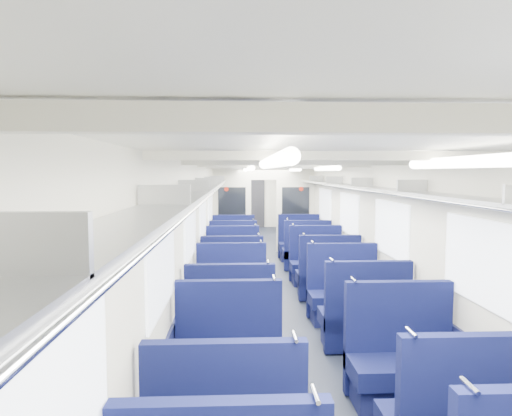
{
  "coord_description": "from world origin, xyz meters",
  "views": [
    {
      "loc": [
        -0.75,
        -8.92,
        2.2
      ],
      "look_at": [
        -0.24,
        2.73,
        1.27
      ],
      "focal_mm": 31.28,
      "sensor_mm": 36.0,
      "label": 1
    }
  ],
  "objects_px": {
    "seat_7": "(402,365)",
    "seat_14": "(233,266)",
    "seat_10": "(231,296)",
    "seat_13": "(328,278)",
    "seat_12": "(232,280)",
    "seat_19": "(299,246)",
    "bulkhead": "(264,208)",
    "end_door": "(255,202)",
    "seat_9": "(364,321)",
    "seat_11": "(344,297)",
    "seat_8": "(230,325)",
    "seat_18": "(233,247)",
    "seat_15": "(316,265)",
    "seat_16": "(233,254)",
    "seat_6": "(229,363)",
    "seat_17": "(306,254)"
  },
  "relations": [
    {
      "from": "seat_7",
      "to": "seat_14",
      "type": "xyz_separation_m",
      "value": [
        -1.66,
        4.6,
        0.0
      ]
    },
    {
      "from": "seat_10",
      "to": "seat_13",
      "type": "xyz_separation_m",
      "value": [
        1.66,
        1.05,
        0.0
      ]
    },
    {
      "from": "seat_12",
      "to": "seat_13",
      "type": "xyz_separation_m",
      "value": [
        1.66,
        0.03,
        0.0
      ]
    },
    {
      "from": "seat_19",
      "to": "bulkhead",
      "type": "bearing_deg",
      "value": 125.48
    },
    {
      "from": "end_door",
      "to": "seat_14",
      "type": "height_order",
      "value": "end_door"
    },
    {
      "from": "end_door",
      "to": "seat_12",
      "type": "relative_size",
      "value": 1.7
    },
    {
      "from": "end_door",
      "to": "seat_10",
      "type": "distance_m",
      "value": 11.4
    },
    {
      "from": "bulkhead",
      "to": "seat_9",
      "type": "relative_size",
      "value": 2.38
    },
    {
      "from": "seat_10",
      "to": "seat_12",
      "type": "height_order",
      "value": "same"
    },
    {
      "from": "end_door",
      "to": "seat_19",
      "type": "distance_m",
      "value": 6.89
    },
    {
      "from": "seat_11",
      "to": "seat_12",
      "type": "xyz_separation_m",
      "value": [
        -1.66,
        1.13,
        0.0
      ]
    },
    {
      "from": "seat_12",
      "to": "seat_19",
      "type": "relative_size",
      "value": 1.0
    },
    {
      "from": "seat_8",
      "to": "seat_18",
      "type": "xyz_separation_m",
      "value": [
        0.0,
        5.68,
        0.0
      ]
    },
    {
      "from": "seat_8",
      "to": "seat_15",
      "type": "xyz_separation_m",
      "value": [
        1.66,
        3.41,
        0.0
      ]
    },
    {
      "from": "seat_11",
      "to": "seat_16",
      "type": "height_order",
      "value": "same"
    },
    {
      "from": "seat_18",
      "to": "seat_6",
      "type": "bearing_deg",
      "value": -90.0
    },
    {
      "from": "seat_12",
      "to": "seat_13",
      "type": "relative_size",
      "value": 1.0
    },
    {
      "from": "seat_9",
      "to": "seat_15",
      "type": "bearing_deg",
      "value": 90.0
    },
    {
      "from": "seat_12",
      "to": "seat_13",
      "type": "bearing_deg",
      "value": 0.92
    },
    {
      "from": "end_door",
      "to": "seat_17",
      "type": "relative_size",
      "value": 1.7
    },
    {
      "from": "seat_9",
      "to": "seat_11",
      "type": "bearing_deg",
      "value": 90.0
    },
    {
      "from": "end_door",
      "to": "seat_12",
      "type": "xyz_separation_m",
      "value": [
        -0.83,
        -10.33,
        -0.64
      ]
    },
    {
      "from": "end_door",
      "to": "seat_14",
      "type": "distance_m",
      "value": 9.27
    },
    {
      "from": "bulkhead",
      "to": "seat_15",
      "type": "distance_m",
      "value": 3.75
    },
    {
      "from": "seat_14",
      "to": "seat_18",
      "type": "xyz_separation_m",
      "value": [
        0.0,
        2.28,
        0.0
      ]
    },
    {
      "from": "bulkhead",
      "to": "seat_7",
      "type": "xyz_separation_m",
      "value": [
        0.83,
        -8.16,
        -0.87
      ]
    },
    {
      "from": "end_door",
      "to": "seat_16",
      "type": "height_order",
      "value": "end_door"
    },
    {
      "from": "end_door",
      "to": "seat_8",
      "type": "distance_m",
      "value": 12.66
    },
    {
      "from": "bulkhead",
      "to": "seat_11",
      "type": "bearing_deg",
      "value": -81.88
    },
    {
      "from": "seat_12",
      "to": "seat_10",
      "type": "bearing_deg",
      "value": -90.0
    },
    {
      "from": "seat_11",
      "to": "seat_15",
      "type": "height_order",
      "value": "same"
    },
    {
      "from": "seat_7",
      "to": "seat_19",
      "type": "bearing_deg",
      "value": 90.0
    },
    {
      "from": "seat_10",
      "to": "seat_15",
      "type": "bearing_deg",
      "value": 52.35
    },
    {
      "from": "bulkhead",
      "to": "seat_10",
      "type": "distance_m",
      "value": 5.83
    },
    {
      "from": "seat_8",
      "to": "seat_13",
      "type": "bearing_deg",
      "value": 54.3
    },
    {
      "from": "seat_14",
      "to": "seat_19",
      "type": "relative_size",
      "value": 1.0
    },
    {
      "from": "seat_9",
      "to": "seat_17",
      "type": "xyz_separation_m",
      "value": [
        0.0,
        4.57,
        0.0
      ]
    },
    {
      "from": "seat_15",
      "to": "seat_12",
      "type": "bearing_deg",
      "value": -145.74
    },
    {
      "from": "seat_9",
      "to": "seat_15",
      "type": "distance_m",
      "value": 3.32
    },
    {
      "from": "seat_17",
      "to": "seat_18",
      "type": "distance_m",
      "value": 1.95
    },
    {
      "from": "seat_13",
      "to": "seat_16",
      "type": "height_order",
      "value": "same"
    },
    {
      "from": "seat_14",
      "to": "seat_12",
      "type": "bearing_deg",
      "value": -90.0
    },
    {
      "from": "seat_16",
      "to": "seat_17",
      "type": "height_order",
      "value": "same"
    },
    {
      "from": "bulkhead",
      "to": "seat_8",
      "type": "height_order",
      "value": "bulkhead"
    },
    {
      "from": "seat_9",
      "to": "seat_19",
      "type": "relative_size",
      "value": 1.0
    },
    {
      "from": "seat_16",
      "to": "seat_17",
      "type": "bearing_deg",
      "value": -0.56
    },
    {
      "from": "seat_13",
      "to": "seat_16",
      "type": "xyz_separation_m",
      "value": [
        -1.66,
        2.37,
        0.0
      ]
    },
    {
      "from": "seat_19",
      "to": "end_door",
      "type": "bearing_deg",
      "value": 96.95
    },
    {
      "from": "seat_15",
      "to": "seat_18",
      "type": "xyz_separation_m",
      "value": [
        -1.66,
        2.27,
        0.0
      ]
    },
    {
      "from": "seat_13",
      "to": "seat_19",
      "type": "xyz_separation_m",
      "value": [
        0.0,
        3.5,
        0.0
      ]
    }
  ]
}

